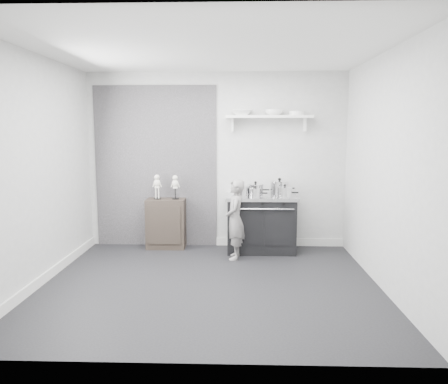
{
  "coord_description": "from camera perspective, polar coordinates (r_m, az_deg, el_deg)",
  "views": [
    {
      "loc": [
        0.34,
        -4.99,
        1.81
      ],
      "look_at": [
        0.15,
        0.95,
        0.97
      ],
      "focal_mm": 35.0,
      "sensor_mm": 36.0,
      "label": 1
    }
  ],
  "objects": [
    {
      "name": "stove",
      "position": [
        6.62,
        4.86,
        -4.06
      ],
      "size": [
        1.06,
        0.66,
        0.85
      ],
      "color": "black",
      "rests_on": "ground"
    },
    {
      "name": "room_shell",
      "position": [
        5.16,
        -2.91,
        6.09
      ],
      "size": [
        4.02,
        3.62,
        2.71
      ],
      "color": "#ABABA8",
      "rests_on": "ground"
    },
    {
      "name": "skeleton_torso",
      "position": [
        6.72,
        -6.39,
        0.87
      ],
      "size": [
        0.12,
        0.08,
        0.42
      ],
      "primitive_type": null,
      "color": "silver",
      "rests_on": "side_cabinet"
    },
    {
      "name": "pot_back_left",
      "position": [
        6.63,
        4.14,
        0.38
      ],
      "size": [
        0.33,
        0.25,
        0.2
      ],
      "color": "silver",
      "rests_on": "stove"
    },
    {
      "name": "pot_front_center",
      "position": [
        6.38,
        4.1,
        -0.06
      ],
      "size": [
        0.27,
        0.18,
        0.16
      ],
      "color": "silver",
      "rests_on": "stove"
    },
    {
      "name": "skeleton_full",
      "position": [
        6.76,
        -8.74,
        0.91
      ],
      "size": [
        0.12,
        0.08,
        0.44
      ],
      "primitive_type": null,
      "color": "silver",
      "rests_on": "side_cabinet"
    },
    {
      "name": "child",
      "position": [
        6.17,
        1.47,
        -3.61
      ],
      "size": [
        0.29,
        0.42,
        1.14
      ],
      "primitive_type": "imported",
      "rotation": [
        0.0,
        0.0,
        -1.61
      ],
      "color": "gray",
      "rests_on": "ground"
    },
    {
      "name": "bowl_small",
      "position": [
        6.69,
        6.57,
        10.29
      ],
      "size": [
        0.27,
        0.27,
        0.08
      ],
      "primitive_type": "imported",
      "color": "white",
      "rests_on": "wall_shelf"
    },
    {
      "name": "ground",
      "position": [
        5.32,
        -1.94,
        -11.9
      ],
      "size": [
        4.0,
        4.0,
        0.0
      ],
      "primitive_type": "plane",
      "color": "black",
      "rests_on": "ground"
    },
    {
      "name": "wall_shelf",
      "position": [
        6.68,
        5.9,
        9.67
      ],
      "size": [
        1.3,
        0.26,
        0.24
      ],
      "color": "white",
      "rests_on": "room_shell"
    },
    {
      "name": "pot_front_left",
      "position": [
        6.44,
        2.33,
        0.17
      ],
      "size": [
        0.32,
        0.24,
        0.2
      ],
      "color": "silver",
      "rests_on": "stove"
    },
    {
      "name": "side_cabinet",
      "position": [
        6.84,
        -7.56,
        -4.09
      ],
      "size": [
        0.59,
        0.34,
        0.77
      ],
      "primitive_type": "cube",
      "color": "black",
      "rests_on": "ground"
    },
    {
      "name": "pot_front_right",
      "position": [
        6.4,
        7.94,
        0.01
      ],
      "size": [
        0.31,
        0.22,
        0.19
      ],
      "color": "silver",
      "rests_on": "stove"
    },
    {
      "name": "bowl_large",
      "position": [
        6.66,
        2.34,
        10.32
      ],
      "size": [
        0.32,
        0.32,
        0.08
      ],
      "primitive_type": "imported",
      "color": "white",
      "rests_on": "wall_shelf"
    },
    {
      "name": "pot_back_right",
      "position": [
        6.67,
        7.25,
        0.58
      ],
      "size": [
        0.37,
        0.29,
        0.25
      ],
      "color": "silver",
      "rests_on": "stove"
    },
    {
      "name": "plate_stack",
      "position": [
        6.72,
        9.49,
        10.12
      ],
      "size": [
        0.23,
        0.23,
        0.06
      ],
      "primitive_type": "cylinder",
      "color": "white",
      "rests_on": "wall_shelf"
    }
  ]
}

